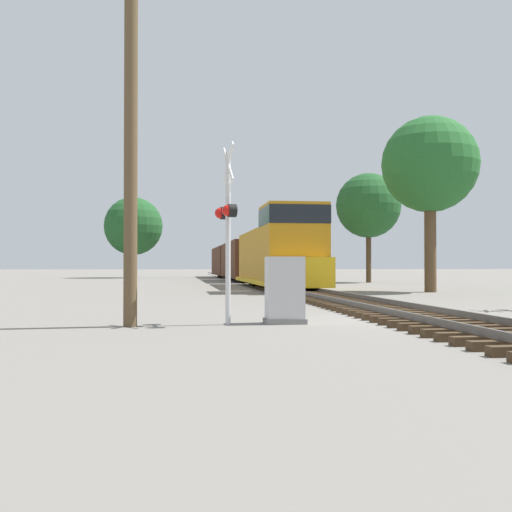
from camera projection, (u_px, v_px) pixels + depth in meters
name	position (u px, v px, depth m)	size (l,w,h in m)	color
ground_plane	(408.00, 319.00, 15.32)	(400.00, 400.00, 0.00)	slate
rail_track_bed	(408.00, 313.00, 15.32)	(2.60, 160.00, 0.31)	#42301E
freight_train	(247.00, 260.00, 49.91)	(3.05, 47.30, 4.44)	#B77A14
crossing_signal_near	(227.00, 220.00, 13.79)	(0.46, 1.02, 4.16)	silver
relay_cabinet	(285.00, 291.00, 14.08)	(0.95, 0.67, 1.57)	slate
utility_pole	(131.00, 112.00, 13.41)	(1.80, 0.30, 9.39)	brown
tree_far_right	(430.00, 166.00, 30.65)	(4.92, 4.92, 9.01)	brown
tree_mid_background	(368.00, 206.00, 47.86)	(5.17, 5.17, 8.76)	#473521
tree_deep_background	(133.00, 226.00, 65.97)	(6.41, 6.41, 8.92)	#473521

